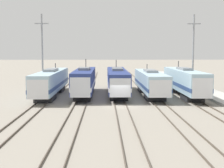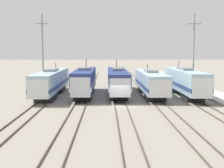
# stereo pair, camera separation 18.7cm
# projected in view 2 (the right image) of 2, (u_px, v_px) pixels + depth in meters

# --- Properties ---
(ground_plane) EXTENTS (400.00, 400.00, 0.00)m
(ground_plane) POSITION_uv_depth(u_px,v_px,m) (120.00, 106.00, 38.37)
(ground_plane) COLOR gray
(rail_pair_far_left) EXTENTS (1.50, 120.00, 0.15)m
(rail_pair_far_left) POSITION_uv_depth(u_px,v_px,m) (39.00, 106.00, 38.17)
(rail_pair_far_left) COLOR #4C4238
(rail_pair_far_left) RESTS_ON ground_plane
(rail_pair_center_left) EXTENTS (1.51, 120.00, 0.15)m
(rail_pair_center_left) POSITION_uv_depth(u_px,v_px,m) (80.00, 106.00, 38.27)
(rail_pair_center_left) COLOR #4C4238
(rail_pair_center_left) RESTS_ON ground_plane
(rail_pair_center) EXTENTS (1.51, 120.00, 0.15)m
(rail_pair_center) POSITION_uv_depth(u_px,v_px,m) (120.00, 105.00, 38.36)
(rail_pair_center) COLOR #4C4238
(rail_pair_center) RESTS_ON ground_plane
(rail_pair_center_right) EXTENTS (1.51, 120.00, 0.15)m
(rail_pair_center_right) POSITION_uv_depth(u_px,v_px,m) (161.00, 105.00, 38.45)
(rail_pair_center_right) COLOR #4C4238
(rail_pair_center_right) RESTS_ON ground_plane
(rail_pair_far_right) EXTENTS (1.50, 120.00, 0.15)m
(rail_pair_far_right) POSITION_uv_depth(u_px,v_px,m) (201.00, 105.00, 38.54)
(rail_pair_far_right) COLOR #4C4238
(rail_pair_far_right) RESTS_ON ground_plane
(locomotive_far_left) EXTENTS (2.84, 19.34, 4.75)m
(locomotive_far_left) POSITION_uv_depth(u_px,v_px,m) (51.00, 82.00, 46.58)
(locomotive_far_left) COLOR #232326
(locomotive_far_left) RESTS_ON ground_plane
(locomotive_center_left) EXTENTS (2.80, 16.99, 5.46)m
(locomotive_center_left) POSITION_uv_depth(u_px,v_px,m) (85.00, 81.00, 46.82)
(locomotive_center_left) COLOR black
(locomotive_center_left) RESTS_ON ground_plane
(locomotive_center) EXTENTS (2.94, 19.59, 5.26)m
(locomotive_center) POSITION_uv_depth(u_px,v_px,m) (118.00, 81.00, 48.18)
(locomotive_center) COLOR black
(locomotive_center) RESTS_ON ground_plane
(locomotive_center_right) EXTENTS (3.07, 17.65, 4.62)m
(locomotive_center_right) POSITION_uv_depth(u_px,v_px,m) (151.00, 82.00, 47.03)
(locomotive_center_right) COLOR #232326
(locomotive_center_right) RESTS_ON ground_plane
(locomotive_far_right) EXTENTS (2.79, 17.80, 5.15)m
(locomotive_far_right) POSITION_uv_depth(u_px,v_px,m) (185.00, 82.00, 46.30)
(locomotive_far_right) COLOR #232326
(locomotive_far_right) RESTS_ON ground_plane
(catenary_tower_left) EXTENTS (2.21, 0.29, 12.63)m
(catenary_tower_left) POSITION_uv_depth(u_px,v_px,m) (43.00, 52.00, 50.31)
(catenary_tower_left) COLOR gray
(catenary_tower_left) RESTS_ON ground_plane
(catenary_tower_right) EXTENTS (2.21, 0.29, 12.63)m
(catenary_tower_right) POSITION_uv_depth(u_px,v_px,m) (194.00, 52.00, 50.75)
(catenary_tower_right) COLOR gray
(catenary_tower_right) RESTS_ON ground_plane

